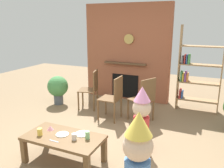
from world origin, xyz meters
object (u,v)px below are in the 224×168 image
paper_cup_near_right (74,137)px  paper_cup_center (87,135)px  child_in_pink (141,117)px  dining_chair_middle (114,96)px  paper_cup_near_left (40,132)px  dining_chair_left (92,87)px  dining_chair_right (144,97)px  potted_plant_short (58,87)px  paper_plate_front (62,134)px  paper_plate_rear (82,134)px  bookshelf (196,72)px  child_with_cone_hat (138,160)px  coffee_table (64,140)px  birthday_cake_slice (50,128)px

paper_cup_near_right → paper_cup_center: (0.15, 0.10, 0.01)m
child_in_pink → dining_chair_middle: 1.23m
paper_cup_near_left → dining_chair_left: size_ratio=0.11×
dining_chair_right → potted_plant_short: bearing=23.1°
paper_plate_front → paper_plate_rear: (0.25, 0.13, 0.00)m
child_in_pink → dining_chair_middle: size_ratio=1.14×
bookshelf → dining_chair_right: size_ratio=2.11×
paper_plate_rear → child_in_pink: (0.68, 0.61, 0.14)m
child_in_pink → child_with_cone_hat: bearing=64.3°
coffee_table → dining_chair_right: (0.64, 1.82, 0.17)m
coffee_table → paper_plate_rear: (0.21, 0.16, 0.07)m
bookshelf → paper_plate_rear: (-1.27, -2.74, -0.48)m
birthday_cake_slice → child_with_cone_hat: bearing=-18.4°
birthday_cake_slice → dining_chair_middle: 1.62m
paper_cup_near_right → paper_plate_rear: bearing=85.5°
paper_cup_near_left → dining_chair_left: bearing=99.4°
paper_cup_near_left → paper_plate_front: 0.32m
paper_cup_near_left → paper_plate_front: (0.28, 0.14, -0.04)m
dining_chair_middle → dining_chair_right: 0.61m
bookshelf → paper_cup_center: bearing=-111.9°
child_with_cone_hat → child_in_pink: bearing=-56.0°
child_with_cone_hat → bookshelf: bearing=-75.6°
paper_cup_near_left → paper_plate_rear: (0.53, 0.27, -0.04)m
potted_plant_short → birthday_cake_slice: bearing=-55.9°
child_with_cone_hat → potted_plant_short: bearing=-21.7°
potted_plant_short → child_with_cone_hat: bearing=-40.6°
birthday_cake_slice → paper_cup_near_left: bearing=-98.1°
paper_plate_front → dining_chair_left: bearing=107.5°
paper_cup_near_right → potted_plant_short: (-1.77, 1.99, -0.03)m
birthday_cake_slice → dining_chair_left: 2.00m
bookshelf → paper_cup_near_left: size_ratio=18.73×
paper_plate_rear → paper_cup_near_left: bearing=-153.2°
bookshelf → paper_cup_near_left: 3.53m
bookshelf → dining_chair_right: bearing=-127.9°
paper_cup_near_right → paper_plate_front: size_ratio=0.48×
paper_cup_near_left → paper_plate_rear: 0.60m
paper_cup_center → dining_chair_left: (-1.02, 1.97, 0.06)m
paper_plate_rear → paper_cup_center: bearing=-33.1°
paper_plate_rear → paper_cup_near_right: bearing=-94.5°
bookshelf → potted_plant_short: (-3.05, -0.92, -0.47)m
birthday_cake_slice → potted_plant_short: potted_plant_short is taller
child_in_pink → dining_chair_left: child_in_pink is taller
dining_chair_left → dining_chair_middle: size_ratio=1.00×
paper_cup_near_right → dining_chair_right: 1.89m
bookshelf → potted_plant_short: bookshelf is taller
bookshelf → paper_cup_near_left: bookshelf is taller
coffee_table → dining_chair_left: 2.16m
paper_plate_front → dining_chair_left: size_ratio=0.20×
paper_plate_rear → child_in_pink: 0.92m
potted_plant_short → paper_cup_near_right: bearing=-48.4°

